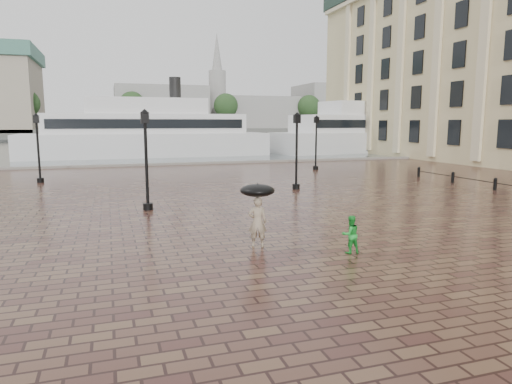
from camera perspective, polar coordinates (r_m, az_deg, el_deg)
ground at (r=13.91m, az=16.21°, el=-8.13°), size 300.00×300.00×0.00m
harbour_water at (r=103.33m, az=-13.75°, el=6.25°), size 240.00×240.00×0.00m
quay_edge at (r=43.82m, az=-7.86°, el=3.44°), size 80.00×0.60×0.30m
far_shore at (r=171.17m, az=-15.47°, el=7.38°), size 300.00×60.00×2.00m
distant_skyline at (r=170.44m, az=1.23°, el=10.53°), size 102.50×22.00×33.00m
far_trees at (r=149.27m, az=-15.22°, el=10.48°), size 188.00×8.00×13.50m
street_lamps at (r=29.17m, az=-5.84°, el=5.46°), size 21.44×14.44×4.40m
adult_pedestrian at (r=14.53m, az=0.18°, el=-3.77°), size 0.68×0.55×1.61m
child_pedestrian at (r=14.18m, az=11.72°, el=-5.21°), size 0.57×0.44×1.16m
ferry_near at (r=55.01m, az=-13.41°, el=7.21°), size 28.10×7.24×9.18m
ferry_far at (r=64.59m, az=13.91°, el=7.36°), size 28.52×11.17×9.12m
umbrella at (r=14.35m, az=0.18°, el=0.19°), size 1.10×1.10×1.12m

